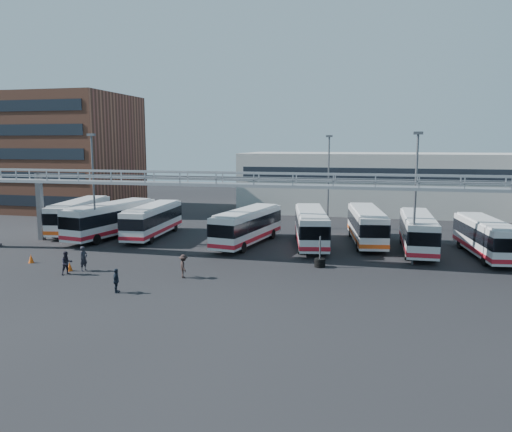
% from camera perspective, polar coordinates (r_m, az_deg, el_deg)
% --- Properties ---
extents(ground, '(140.00, 140.00, 0.00)m').
position_cam_1_polar(ground, '(35.11, -1.88, -7.12)').
color(ground, black).
rests_on(ground, ground).
extents(gantry, '(51.40, 5.15, 7.10)m').
position_cam_1_polar(gantry, '(39.72, 0.33, 2.78)').
color(gantry, '#92959A').
rests_on(gantry, ground).
extents(apartment_building, '(18.00, 15.00, 16.00)m').
position_cam_1_polar(apartment_building, '(75.99, -21.11, 6.76)').
color(apartment_building, brown).
rests_on(apartment_building, ground).
extents(warehouse, '(42.00, 14.00, 8.00)m').
position_cam_1_polar(warehouse, '(70.88, 15.93, 3.68)').
color(warehouse, '#9E9E99').
rests_on(warehouse, ground).
extents(light_pole_left, '(0.70, 0.35, 10.21)m').
position_cam_1_polar(light_pole_left, '(47.85, -18.09, 3.58)').
color(light_pole_left, '#4C4F54').
rests_on(light_pole_left, ground).
extents(light_pole_mid, '(0.70, 0.35, 10.21)m').
position_cam_1_polar(light_pole_mid, '(39.90, 17.77, 2.72)').
color(light_pole_mid, '#4C4F54').
rests_on(light_pole_mid, ground).
extents(light_pole_back, '(0.70, 0.35, 10.21)m').
position_cam_1_polar(light_pole_back, '(54.97, 8.28, 4.46)').
color(light_pole_back, '#4C4F54').
rests_on(light_pole_back, ground).
extents(bus_0, '(4.36, 11.39, 3.38)m').
position_cam_1_polar(bus_0, '(55.89, -19.49, 0.16)').
color(bus_0, silver).
rests_on(bus_0, ground).
extents(bus_1, '(4.59, 11.69, 3.46)m').
position_cam_1_polar(bus_1, '(51.72, -16.22, -0.27)').
color(bus_1, silver).
rests_on(bus_1, ground).
extents(bus_2, '(3.12, 10.79, 3.24)m').
position_cam_1_polar(bus_2, '(50.93, -11.70, -0.38)').
color(bus_2, silver).
rests_on(bus_2, ground).
extents(bus_4, '(4.33, 11.16, 3.31)m').
position_cam_1_polar(bus_4, '(46.11, -0.99, -1.06)').
color(bus_4, silver).
rests_on(bus_4, ground).
extents(bus_5, '(4.55, 11.28, 3.34)m').
position_cam_1_polar(bus_5, '(45.88, 6.30, -1.13)').
color(bus_5, silver).
rests_on(bus_5, ground).
extents(bus_6, '(4.06, 11.15, 3.31)m').
position_cam_1_polar(bus_6, '(47.64, 12.52, -0.95)').
color(bus_6, silver).
rests_on(bus_6, ground).
extents(bus_7, '(2.60, 10.76, 3.26)m').
position_cam_1_polar(bus_7, '(45.33, 17.99, -1.66)').
color(bus_7, silver).
rests_on(bus_7, ground).
extents(bus_8, '(3.67, 10.51, 3.12)m').
position_cam_1_polar(bus_8, '(45.29, 24.75, -2.13)').
color(bus_8, silver).
rests_on(bus_8, ground).
extents(pedestrian_a, '(0.56, 0.75, 1.85)m').
position_cam_1_polar(pedestrian_a, '(38.96, -19.10, -4.62)').
color(pedestrian_a, black).
rests_on(pedestrian_a, ground).
extents(pedestrian_b, '(1.01, 1.04, 1.69)m').
position_cam_1_polar(pedestrian_b, '(38.32, -20.83, -5.05)').
color(pedestrian_b, black).
rests_on(pedestrian_b, ground).
extents(pedestrian_c, '(1.06, 1.23, 1.65)m').
position_cam_1_polar(pedestrian_c, '(35.39, -8.28, -5.70)').
color(pedestrian_c, black).
rests_on(pedestrian_c, ground).
extents(pedestrian_d, '(0.59, 0.98, 1.55)m').
position_cam_1_polar(pedestrian_d, '(32.80, -15.69, -7.14)').
color(pedestrian_d, '#1C2533').
rests_on(pedestrian_d, ground).
extents(cone_left, '(0.55, 0.55, 0.67)m').
position_cam_1_polar(cone_left, '(43.21, -24.32, -4.46)').
color(cone_left, '#D64B0B').
rests_on(cone_left, ground).
extents(cone_right, '(0.43, 0.43, 0.66)m').
position_cam_1_polar(cone_right, '(39.44, -20.52, -5.43)').
color(cone_right, '#D64B0B').
rests_on(cone_right, ground).
extents(tire_stack, '(0.83, 0.83, 2.38)m').
position_cam_1_polar(tire_stack, '(38.38, 7.30, -5.22)').
color(tire_stack, black).
rests_on(tire_stack, ground).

